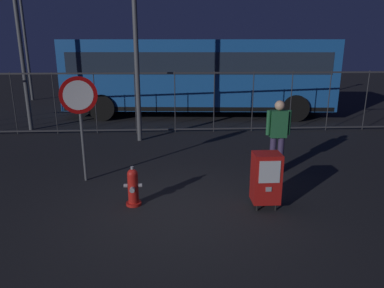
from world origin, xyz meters
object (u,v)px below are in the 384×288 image
at_px(street_light_far_left, 16,9).
at_px(fire_hydrant, 133,187).
at_px(bus_near, 198,73).
at_px(street_light_near_left, 23,18).
at_px(pedestrian, 278,133).
at_px(stop_sign, 80,107).
at_px(newspaper_box_primary, 266,178).

bearing_deg(street_light_far_left, fire_hydrant, -56.05).
height_order(bus_near, street_light_near_left, street_light_near_left).
xyz_separation_m(pedestrian, street_light_near_left, (-9.66, 11.43, 3.10)).
bearing_deg(street_light_near_left, pedestrian, -49.80).
bearing_deg(stop_sign, pedestrian, 3.14).
relative_size(newspaper_box_primary, stop_sign, 0.46).
bearing_deg(fire_hydrant, bus_near, 78.00).
relative_size(stop_sign, street_light_near_left, 0.32).
relative_size(stop_sign, bus_near, 0.21).
height_order(fire_hydrant, street_light_far_left, street_light_far_left).
bearing_deg(pedestrian, street_light_near_left, 130.20).
xyz_separation_m(newspaper_box_primary, pedestrian, (0.70, 1.73, 0.38)).
height_order(street_light_near_left, street_light_far_left, street_light_near_left).
bearing_deg(fire_hydrant, street_light_far_left, 123.95).
height_order(stop_sign, bus_near, bus_near).
bearing_deg(street_light_near_left, bus_near, -27.82).
distance_m(newspaper_box_primary, street_light_far_left, 9.68).
bearing_deg(stop_sign, street_light_far_left, 121.41).
bearing_deg(street_light_far_left, bus_near, 21.74).
bearing_deg(bus_near, pedestrian, -75.55).
height_order(bus_near, street_light_far_left, street_light_far_left).
bearing_deg(street_light_far_left, newspaper_box_primary, -44.35).
bearing_deg(bus_near, stop_sign, -108.08).
bearing_deg(street_light_near_left, street_light_far_left, -70.09).
xyz_separation_m(bus_near, street_light_far_left, (-5.93, -2.37, 2.19)).
xyz_separation_m(stop_sign, street_light_near_left, (-5.43, 11.66, 2.44)).
xyz_separation_m(bus_near, street_light_near_left, (-8.40, 4.43, 2.34)).
bearing_deg(newspaper_box_primary, street_light_near_left, 124.27).
bearing_deg(newspaper_box_primary, bus_near, 93.73).
height_order(fire_hydrant, stop_sign, stop_sign).
bearing_deg(stop_sign, bus_near, 67.70).
distance_m(stop_sign, street_light_far_left, 6.14).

